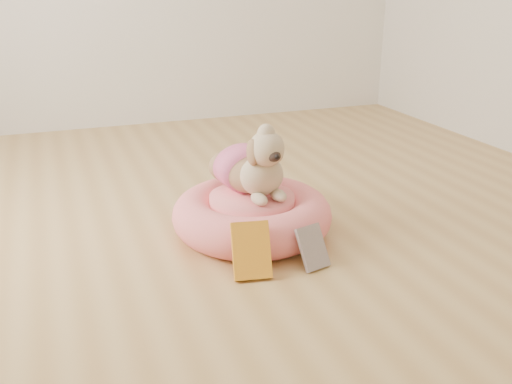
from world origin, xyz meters
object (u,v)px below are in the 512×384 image
object	(u,v)px
pet_bed	(252,215)
book_white	(313,247)
dog	(251,155)
book_yellow	(251,250)

from	to	relation	value
pet_bed	book_white	xyz separation A→B (m)	(0.11, -0.37, -0.01)
dog	book_white	xyz separation A→B (m)	(0.10, -0.41, -0.26)
dog	book_yellow	distance (m)	0.48
pet_bed	book_white	bearing A→B (deg)	-72.86
dog	pet_bed	bearing A→B (deg)	-115.41
pet_bed	dog	size ratio (longest dim) A/B	1.52
dog	book_yellow	world-z (taller)	dog
book_yellow	book_white	size ratio (longest dim) A/B	1.26
book_yellow	dog	bearing A→B (deg)	80.23
dog	book_yellow	size ratio (longest dim) A/B	2.12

